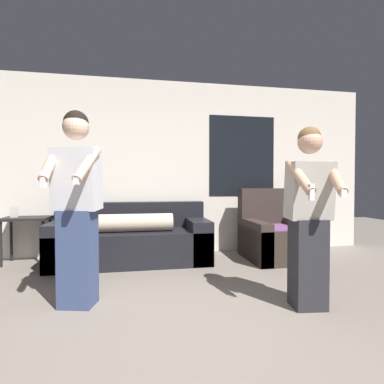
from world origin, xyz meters
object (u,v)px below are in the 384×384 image
(armchair, at_px, (274,236))
(person_left, at_px, (77,205))
(person_right, at_px, (309,216))
(side_table, at_px, (26,224))
(couch, at_px, (132,240))

(armchair, height_order, person_left, person_left)
(person_right, bearing_deg, side_table, 145.13)
(couch, distance_m, armchair, 2.05)
(side_table, relative_size, person_left, 0.45)
(couch, distance_m, person_left, 1.63)
(side_table, bearing_deg, person_right, -34.87)
(armchair, bearing_deg, person_left, -152.95)
(side_table, xyz_separation_m, person_right, (2.98, -2.08, 0.27))
(armchair, bearing_deg, couch, 175.03)
(person_left, bearing_deg, armchair, 27.05)
(couch, xyz_separation_m, armchair, (2.04, -0.18, 0.02))
(armchair, height_order, side_table, armchair)
(side_table, bearing_deg, person_left, -59.59)
(armchair, xyz_separation_m, person_right, (-0.50, -1.69, 0.49))
(armchair, distance_m, side_table, 3.50)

